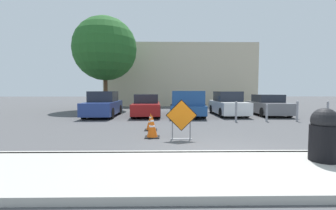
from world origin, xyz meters
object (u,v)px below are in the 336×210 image
at_px(traffic_cone_nearest, 152,126).
at_px(bollard_nearest, 236,111).
at_px(trash_bin, 324,134).
at_px(road_closed_sign, 181,119).
at_px(bollard_third, 297,111).
at_px(parked_car_second, 147,106).
at_px(parked_car_third, 228,105).
at_px(parked_car_fourth, 268,106).
at_px(bollard_second, 267,112).
at_px(parked_car_nearest, 103,105).
at_px(traffic_cone_second, 151,122).
at_px(bollard_fourth, 328,111).
at_px(pickup_truck, 187,104).

xyz_separation_m(traffic_cone_nearest, bollard_nearest, (4.24, 4.01, 0.18)).
relative_size(traffic_cone_nearest, trash_bin, 0.71).
height_order(traffic_cone_nearest, bollard_nearest, bollard_nearest).
xyz_separation_m(road_closed_sign, bollard_third, (6.53, 4.37, -0.13)).
xyz_separation_m(parked_car_second, parked_car_third, (5.43, 0.09, 0.06)).
relative_size(traffic_cone_nearest, parked_car_fourth, 0.20).
bearing_deg(bollard_second, parked_car_second, 155.48).
bearing_deg(parked_car_third, bollard_nearest, 81.00).
xyz_separation_m(parked_car_nearest, parked_car_fourth, (10.87, 0.62, -0.09)).
bearing_deg(bollard_second, parked_car_nearest, 164.98).
xyz_separation_m(parked_car_fourth, bollard_third, (0.13, -3.13, -0.06)).
bearing_deg(road_closed_sign, parked_car_third, 63.83).
xyz_separation_m(traffic_cone_second, parked_car_third, (4.82, 5.67, 0.37)).
xyz_separation_m(traffic_cone_second, parked_car_fourth, (7.53, 5.69, 0.29)).
xyz_separation_m(traffic_cone_second, bollard_third, (7.66, 2.56, 0.23)).
xyz_separation_m(road_closed_sign, bollard_fourth, (8.17, 4.37, -0.13)).
xyz_separation_m(parked_car_nearest, pickup_truck, (5.41, 0.29, 0.01)).
distance_m(pickup_truck, bollard_nearest, 3.63).
distance_m(parked_car_third, bollard_nearest, 3.15).
bearing_deg(bollard_nearest, traffic_cone_second, -149.75).
height_order(traffic_cone_nearest, trash_bin, trash_bin).
xyz_separation_m(parked_car_third, parked_car_fourth, (2.72, 0.01, -0.07)).
bearing_deg(parked_car_third, pickup_truck, 5.45).
relative_size(traffic_cone_second, bollard_third, 0.66).
bearing_deg(pickup_truck, bollard_second, 148.50).
distance_m(parked_car_third, trash_bin, 10.29).
bearing_deg(parked_car_second, parked_car_nearest, 8.24).
height_order(road_closed_sign, pickup_truck, pickup_truck).
bearing_deg(bollard_third, traffic_cone_nearest, -151.92).
relative_size(parked_car_second, trash_bin, 4.13).
distance_m(road_closed_sign, traffic_cone_nearest, 1.11).
relative_size(road_closed_sign, bollard_second, 1.46).
bearing_deg(traffic_cone_nearest, pickup_truck, 74.15).
distance_m(trash_bin, bollard_second, 7.43).
bearing_deg(parked_car_third, bollard_third, 131.36).
distance_m(bollard_nearest, bollard_second, 1.64).
xyz_separation_m(parked_car_nearest, trash_bin, (7.31, -9.65, -0.02)).
xyz_separation_m(pickup_truck, bollard_second, (3.95, -2.80, -0.25)).
bearing_deg(parked_car_fourth, parked_car_third, 2.96).
xyz_separation_m(bollard_second, bollard_third, (1.64, 0.00, 0.09)).
relative_size(bollard_third, bollard_fourth, 1.01).
relative_size(parked_car_fourth, bollard_second, 4.42).
relative_size(pickup_truck, bollard_third, 5.05).
xyz_separation_m(parked_car_nearest, bollard_fourth, (12.64, -2.51, -0.15)).
relative_size(parked_car_second, bollard_fourth, 4.29).
distance_m(parked_car_third, parked_car_fourth, 2.72).
distance_m(parked_car_third, bollard_second, 3.35).
bearing_deg(bollard_second, parked_car_third, 111.18).
distance_m(bollard_second, bollard_fourth, 3.28).
height_order(pickup_truck, trash_bin, pickup_truck).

